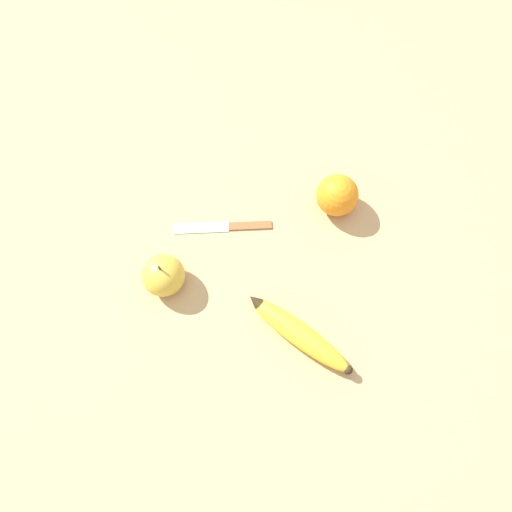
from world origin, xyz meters
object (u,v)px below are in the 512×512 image
object	(u,v)px
banana	(299,334)
apple	(163,275)
paring_knife	(226,226)
orange	(337,195)

from	to	relation	value
banana	apple	distance (m)	0.27
banana	apple	xyz separation A→B (m)	(0.23, -0.13, 0.02)
apple	paring_knife	distance (m)	0.16
banana	paring_knife	bearing A→B (deg)	-20.94
banana	orange	distance (m)	0.28
orange	apple	world-z (taller)	apple
banana	orange	bearing A→B (deg)	-69.71
apple	paring_knife	size ratio (longest dim) A/B	0.43
banana	orange	xyz separation A→B (m)	(-0.11, -0.26, 0.02)
banana	paring_knife	size ratio (longest dim) A/B	0.94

